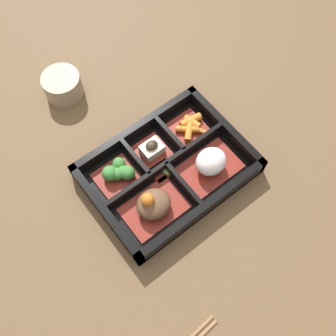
{
  "coord_description": "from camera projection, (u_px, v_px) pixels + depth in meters",
  "views": [
    {
      "loc": [
        0.19,
        0.25,
        0.69
      ],
      "look_at": [
        0.0,
        0.0,
        0.03
      ],
      "focal_mm": 42.0,
      "sensor_mm": 36.0,
      "label": 1
    }
  ],
  "objects": [
    {
      "name": "bowl_carrots",
      "position": [
        189.0,
        127.0,
        0.78
      ],
      "size": [
        0.07,
        0.07,
        0.02
      ],
      "color": "maroon",
      "rests_on": "bento_base"
    },
    {
      "name": "bowl_pickles",
      "position": [
        164.0,
        170.0,
        0.75
      ],
      "size": [
        0.04,
        0.04,
        0.01
      ],
      "color": "maroon",
      "rests_on": "bento_base"
    },
    {
      "name": "bowl_tofu",
      "position": [
        154.0,
        149.0,
        0.76
      ],
      "size": [
        0.06,
        0.07,
        0.04
      ],
      "color": "maroon",
      "rests_on": "bento_base"
    },
    {
      "name": "bento_rim",
      "position": [
        167.0,
        168.0,
        0.74
      ],
      "size": [
        0.3,
        0.22,
        0.04
      ],
      "color": "black",
      "rests_on": "ground_plane"
    },
    {
      "name": "bowl_rice",
      "position": [
        211.0,
        163.0,
        0.73
      ],
      "size": [
        0.11,
        0.08,
        0.05
      ],
      "color": "maroon",
      "rests_on": "bento_base"
    },
    {
      "name": "ground_plane",
      "position": [
        168.0,
        174.0,
        0.76
      ],
      "size": [
        3.0,
        3.0,
        0.0
      ],
      "primitive_type": "plane",
      "color": "brown"
    },
    {
      "name": "tea_cup",
      "position": [
        63.0,
        85.0,
        0.82
      ],
      "size": [
        0.08,
        0.08,
        0.05
      ],
      "color": "gray",
      "rests_on": "ground_plane"
    },
    {
      "name": "bowl_stew",
      "position": [
        153.0,
        205.0,
        0.7
      ],
      "size": [
        0.11,
        0.08,
        0.06
      ],
      "color": "maroon",
      "rests_on": "bento_base"
    },
    {
      "name": "bowl_greens",
      "position": [
        118.0,
        173.0,
        0.73
      ],
      "size": [
        0.08,
        0.07,
        0.04
      ],
      "color": "maroon",
      "rests_on": "bento_base"
    },
    {
      "name": "bento_base",
      "position": [
        168.0,
        172.0,
        0.76
      ],
      "size": [
        0.3,
        0.22,
        0.01
      ],
      "color": "black",
      "rests_on": "ground_plane"
    }
  ]
}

